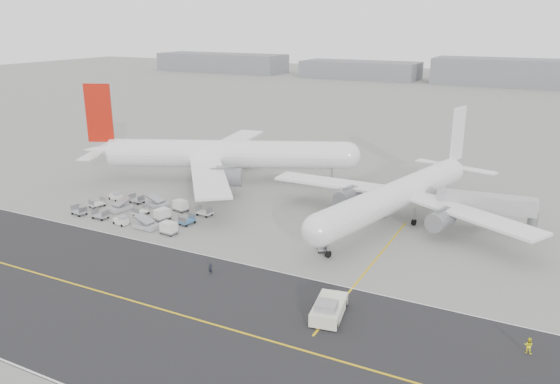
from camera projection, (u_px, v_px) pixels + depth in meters
The scene contains 11 objects.
ground at pixel (178, 242), 86.63m from camera, with size 700.00×700.00×0.00m, color gray.
taxiway at pixel (123, 298), 69.18m from camera, with size 220.00×59.00×0.03m.
horizon_buildings at pixel (519, 86), 294.34m from camera, with size 520.00×28.00×28.00m, color gray, non-canonical shape.
airliner_a at pixel (221, 154), 118.30m from camera, with size 57.39×56.08×20.96m.
airliner_b at pixel (399, 194), 94.09m from camera, with size 48.86×49.97×17.58m.
pushback_tug at pixel (329, 309), 64.57m from camera, with size 4.37×9.15×2.58m.
jet_bridge at pixel (488, 205), 90.66m from camera, with size 16.82×4.68×6.29m.
gse_cluster at pixel (141, 215), 98.77m from camera, with size 28.64×17.74×2.14m, color #A1A1A7, non-canonical shape.
stray_dolly at pixel (323, 251), 83.50m from camera, with size 1.56×2.54×1.56m, color silver, non-canonical shape.
ground_crew_a at pixel (211, 269), 75.52m from camera, with size 0.61×0.40×1.67m, color black.
ground_crew_b at pixel (528, 345), 57.53m from camera, with size 0.89×0.69×1.83m, color yellow.
Camera 1 is at (50.98, -64.03, 33.66)m, focal length 35.00 mm.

